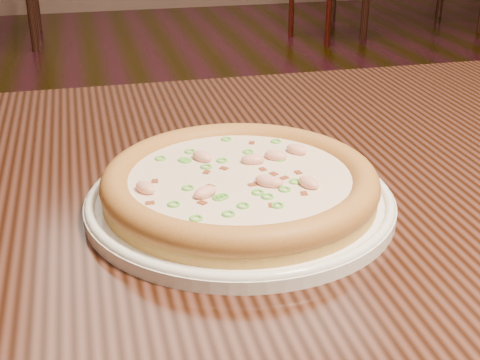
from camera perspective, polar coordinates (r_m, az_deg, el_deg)
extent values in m
plane|color=black|center=(1.70, 8.94, -13.87)|extent=(9.00, 9.00, 0.00)
cube|color=black|center=(0.75, 8.09, -1.01)|extent=(1.20, 0.80, 0.04)
cylinder|color=white|center=(0.66, 0.00, -1.90)|extent=(0.30, 0.30, 0.01)
torus|color=white|center=(0.65, 0.00, -1.43)|extent=(0.30, 0.30, 0.01)
cylinder|color=#BC9643|center=(0.65, 0.00, -0.72)|extent=(0.27, 0.27, 0.02)
torus|color=#B07C38|center=(0.65, 0.00, 0.00)|extent=(0.27, 0.27, 0.03)
cylinder|color=#F9E2BF|center=(0.65, 0.00, 0.20)|extent=(0.22, 0.22, 0.00)
ellipsoid|color=#F2B29E|center=(0.62, -8.07, -0.66)|extent=(0.02, 0.03, 0.01)
ellipsoid|color=#F2B29E|center=(0.70, 4.85, 2.60)|extent=(0.03, 0.03, 0.01)
ellipsoid|color=#F2B29E|center=(0.67, 1.11, 1.76)|extent=(0.03, 0.02, 0.01)
ellipsoid|color=#F2B29E|center=(0.60, -2.98, -1.06)|extent=(0.03, 0.02, 0.01)
ellipsoid|color=#F2B29E|center=(0.68, -3.26, 2.02)|extent=(0.02, 0.03, 0.01)
ellipsoid|color=#F2B29E|center=(0.62, 2.28, -0.11)|extent=(0.03, 0.03, 0.01)
ellipsoid|color=#F2B29E|center=(0.62, 5.89, -0.23)|extent=(0.02, 0.03, 0.01)
ellipsoid|color=#F2B29E|center=(0.68, 3.07, 2.10)|extent=(0.03, 0.03, 0.01)
ellipsoid|color=#F2B29E|center=(0.62, 2.69, -0.18)|extent=(0.03, 0.03, 0.01)
cube|color=maroon|center=(0.72, 1.02, 3.13)|extent=(0.01, 0.01, 0.00)
cube|color=maroon|center=(0.66, 1.96, 0.85)|extent=(0.01, 0.01, 0.00)
cube|color=maroon|center=(0.62, 1.07, -0.48)|extent=(0.01, 0.01, 0.00)
cube|color=maroon|center=(0.65, 2.90, 0.46)|extent=(0.01, 0.01, 0.00)
cube|color=maroon|center=(0.61, 5.49, -1.22)|extent=(0.01, 0.01, 0.00)
cube|color=maroon|center=(0.59, 2.76, -2.25)|extent=(0.01, 0.01, 0.00)
cube|color=maroon|center=(0.65, -2.87, 0.60)|extent=(0.01, 0.01, 0.00)
cube|color=maroon|center=(0.66, -1.38, 0.93)|extent=(0.01, 0.01, 0.00)
cube|color=maroon|center=(0.59, -3.24, -2.03)|extent=(0.01, 0.01, 0.00)
cube|color=maroon|center=(0.64, 3.80, 0.11)|extent=(0.01, 0.01, 0.00)
cube|color=maroon|center=(0.64, -7.27, -0.17)|extent=(0.01, 0.01, 0.00)
cube|color=maroon|center=(0.65, 4.98, 0.57)|extent=(0.01, 0.01, 0.00)
cube|color=maroon|center=(0.62, -2.57, -0.61)|extent=(0.01, 0.01, 0.00)
cube|color=maroon|center=(0.60, -7.67, -2.03)|extent=(0.01, 0.01, 0.00)
torus|color=#5AB13A|center=(0.62, 3.84, -0.82)|extent=(0.02, 0.02, 0.00)
torus|color=#5AB13A|center=(0.59, -5.67, -2.08)|extent=(0.02, 0.02, 0.00)
torus|color=#5AB13A|center=(0.60, 2.36, -1.42)|extent=(0.02, 0.02, 0.00)
torus|color=#5AB13A|center=(0.66, -2.90, 1.13)|extent=(0.02, 0.02, 0.00)
torus|color=#5AB13A|center=(0.63, 4.72, -0.14)|extent=(0.02, 0.02, 0.00)
torus|color=#5AB13A|center=(0.68, -1.56, 1.66)|extent=(0.01, 0.01, 0.00)
torus|color=#5AB13A|center=(0.62, -4.46, -0.69)|extent=(0.02, 0.02, 0.00)
torus|color=#5AB13A|center=(0.69, -6.81, 1.82)|extent=(0.02, 0.02, 0.00)
torus|color=#5AB13A|center=(0.68, -4.84, 1.71)|extent=(0.02, 0.02, 0.00)
torus|color=#5AB13A|center=(0.60, -1.82, -1.54)|extent=(0.02, 0.02, 0.00)
torus|color=#5AB13A|center=(0.57, -3.76, -3.30)|extent=(0.02, 0.02, 0.00)
torus|color=#5AB13A|center=(0.59, 3.21, -2.18)|extent=(0.01, 0.01, 0.00)
torus|color=#5AB13A|center=(0.73, -1.17, 3.49)|extent=(0.01, 0.01, 0.00)
torus|color=#5AB13A|center=(0.57, -0.99, -2.92)|extent=(0.02, 0.02, 0.00)
torus|color=#5AB13A|center=(0.59, 0.27, -2.22)|extent=(0.02, 0.02, 0.00)
torus|color=#5AB13A|center=(0.73, 3.09, 3.30)|extent=(0.01, 0.01, 0.00)
torus|color=#5AB13A|center=(0.70, 0.69, 2.40)|extent=(0.01, 0.01, 0.00)
torus|color=#5AB13A|center=(0.60, -1.50, -1.43)|extent=(0.02, 0.02, 0.00)
torus|color=#5AB13A|center=(0.68, 3.44, 1.79)|extent=(0.02, 0.02, 0.00)
torus|color=#5AB13A|center=(0.61, 1.52, -1.08)|extent=(0.02, 0.02, 0.00)
torus|color=#5AB13A|center=(0.68, -4.64, 1.63)|extent=(0.01, 0.01, 0.00)
torus|color=#5AB13A|center=(0.70, -4.30, 2.43)|extent=(0.02, 0.02, 0.00)
cylinder|color=#651C0C|center=(4.76, 10.73, 14.20)|extent=(0.04, 0.04, 0.41)
cylinder|color=#651C0C|center=(5.01, 7.59, 14.90)|extent=(0.04, 0.04, 0.41)
cylinder|color=#651C0C|center=(4.51, 7.56, 13.81)|extent=(0.04, 0.04, 0.41)
cylinder|color=#651C0C|center=(4.76, 4.42, 14.53)|extent=(0.04, 0.04, 0.41)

